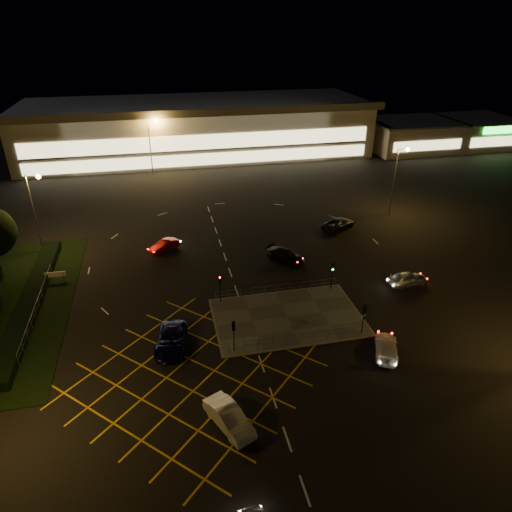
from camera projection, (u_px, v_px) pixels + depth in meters
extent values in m
plane|color=black|center=(263.00, 309.00, 46.03)|extent=(180.00, 180.00, 0.00)
cube|color=#4C4944|center=(287.00, 317.00, 44.66)|extent=(14.00, 9.00, 0.12)
cube|color=black|center=(31.00, 300.00, 46.62)|extent=(2.00, 26.00, 1.00)
cube|color=beige|center=(197.00, 129.00, 97.33)|extent=(70.00, 25.00, 10.00)
cube|color=slate|center=(196.00, 103.00, 94.91)|extent=(72.00, 26.50, 0.60)
cube|color=#FFEAA5|center=(204.00, 143.00, 86.48)|extent=(66.00, 0.20, 3.00)
cube|color=#FFEAA5|center=(205.00, 159.00, 87.96)|extent=(66.00, 0.20, 2.20)
cube|color=beige|center=(411.00, 136.00, 100.09)|extent=(18.00, 14.00, 6.00)
cube|color=slate|center=(413.00, 121.00, 98.62)|extent=(18.80, 14.80, 0.40)
cube|color=#FFEAA5|center=(428.00, 146.00, 94.17)|extent=(15.30, 0.20, 2.00)
cube|color=beige|center=(475.00, 132.00, 103.13)|extent=(14.00, 14.00, 6.00)
cube|color=slate|center=(478.00, 118.00, 101.66)|extent=(14.80, 14.80, 0.40)
cube|color=#FFEAA5|center=(496.00, 141.00, 97.22)|extent=(11.90, 0.20, 2.00)
cube|color=#19E533|center=(499.00, 130.00, 96.01)|extent=(7.00, 0.30, 1.40)
cylinder|color=slate|center=(35.00, 216.00, 54.71)|extent=(0.20, 0.20, 10.00)
cylinder|color=slate|center=(32.00, 177.00, 52.62)|extent=(1.40, 0.12, 0.12)
sphere|color=orange|center=(38.00, 177.00, 52.77)|extent=(0.56, 0.56, 0.56)
cylinder|color=slate|center=(394.00, 183.00, 65.57)|extent=(0.20, 0.20, 10.00)
cylinder|color=slate|center=(403.00, 149.00, 63.47)|extent=(1.40, 0.12, 0.12)
sphere|color=orange|center=(408.00, 149.00, 63.63)|extent=(0.56, 0.56, 0.56)
cylinder|color=slate|center=(150.00, 147.00, 83.32)|extent=(0.20, 0.20, 10.00)
cylinder|color=slate|center=(151.00, 120.00, 81.22)|extent=(1.40, 0.12, 0.12)
sphere|color=orange|center=(155.00, 121.00, 81.38)|extent=(0.56, 0.56, 0.56)
cylinder|color=slate|center=(351.00, 134.00, 92.65)|extent=(0.20, 0.20, 10.00)
cylinder|color=slate|center=(356.00, 110.00, 90.56)|extent=(1.40, 0.12, 0.12)
sphere|color=orange|center=(360.00, 110.00, 90.71)|extent=(0.56, 0.56, 0.56)
cylinder|color=black|center=(234.00, 337.00, 39.33)|extent=(0.10, 0.10, 3.00)
cube|color=black|center=(233.00, 326.00, 38.77)|extent=(0.28, 0.18, 0.90)
sphere|color=#19FF33|center=(233.00, 325.00, 38.89)|extent=(0.16, 0.16, 0.16)
cylinder|color=black|center=(363.00, 320.00, 41.61)|extent=(0.10, 0.10, 3.00)
cube|color=black|center=(365.00, 309.00, 41.06)|extent=(0.28, 0.18, 0.90)
sphere|color=#19FF33|center=(364.00, 308.00, 41.17)|extent=(0.16, 0.16, 0.16)
cylinder|color=black|center=(220.00, 289.00, 46.25)|extent=(0.10, 0.10, 3.00)
cube|color=black|center=(220.00, 279.00, 45.69)|extent=(0.28, 0.18, 0.90)
sphere|color=#FF0C0C|center=(220.00, 280.00, 45.58)|extent=(0.16, 0.16, 0.16)
cylinder|color=black|center=(332.00, 277.00, 48.53)|extent=(0.10, 0.10, 3.00)
cube|color=black|center=(333.00, 267.00, 47.97)|extent=(0.28, 0.18, 0.90)
sphere|color=#19FF33|center=(333.00, 267.00, 47.86)|extent=(0.16, 0.16, 0.16)
imported|color=silver|center=(229.00, 417.00, 32.54)|extent=(3.43, 4.98, 1.55)
imported|color=#0A1041|center=(171.00, 340.00, 40.36)|extent=(3.37, 5.83, 1.53)
imported|color=black|center=(285.00, 255.00, 54.83)|extent=(4.75, 5.04, 1.43)
imported|color=silver|center=(407.00, 279.00, 49.86)|extent=(4.56, 2.15, 1.51)
imported|color=maroon|center=(165.00, 245.00, 57.38)|extent=(4.02, 3.44, 1.31)
imported|color=black|center=(338.00, 224.00, 63.09)|extent=(5.84, 4.99, 1.49)
imported|color=silver|center=(386.00, 347.00, 39.64)|extent=(3.53, 4.93, 1.33)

